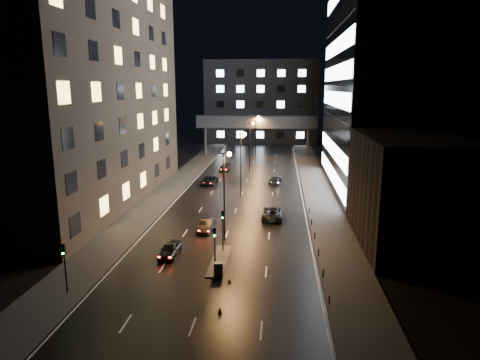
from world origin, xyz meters
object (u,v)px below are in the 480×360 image
Objects in this scene: car_toward_a at (273,213)px; car_away_b at (207,225)px; car_away_a at (170,249)px; utility_cabinet at (218,269)px; car_away_d at (225,168)px; car_away_c at (209,181)px; car_toward_b at (275,180)px.

car_away_b is at bearing 38.06° from car_toward_a.
car_toward_a reaches higher than car_away_a.
utility_cabinet is (-4.58, -18.41, 0.03)m from car_toward_a.
car_toward_a is (10.50, -31.93, 0.13)m from car_away_d.
utility_cabinet is (5.93, -50.35, 0.15)m from car_away_d.
car_toward_a is at bearing 62.09° from utility_cabinet.
utility_cabinet is (5.70, -4.62, 0.09)m from car_away_a.
car_toward_a is (11.66, -19.22, 0.07)m from car_away_c.
car_toward_a reaches higher than car_away_c.
utility_cabinet reaches higher than car_away_b.
car_away_c reaches higher than car_away_d.
car_away_a reaches higher than car_toward_b.
utility_cabinet is (3.25, -12.72, 0.10)m from car_away_b.
car_away_c is 12.76m from car_away_d.
car_toward_a reaches higher than car_toward_b.
utility_cabinet is at bearing 78.04° from car_toward_a.
utility_cabinet reaches higher than car_toward_b.
car_toward_a is (10.27, 13.79, 0.06)m from car_away_a.
car_toward_b is 3.50× the size of utility_cabinet.
car_away_a is at bearing 55.32° from car_toward_a.
car_away_a reaches higher than car_away_b.
car_toward_b is at bearing 11.96° from car_away_c.
utility_cabinet is (7.08, -37.64, 0.09)m from car_away_c.
car_away_c is 38.30m from utility_cabinet.
car_away_c is 1.14× the size of car_away_d.
car_toward_b is at bearing -44.08° from car_away_d.
car_away_b is 0.83× the size of car_away_c.
car_away_a is 7.34m from utility_cabinet.
car_away_c is 0.92× the size of car_toward_a.
car_away_b is 0.76× the size of car_toward_a.
car_toward_a reaches higher than car_away_d.
car_away_a is 36.04m from car_toward_b.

